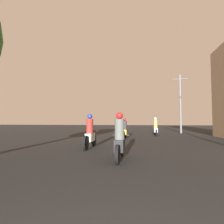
# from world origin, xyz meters

# --- Properties ---
(motorcycle_black) EXTENTS (0.60, 1.89, 1.59)m
(motorcycle_black) POSITION_xyz_m (-0.53, 5.23, 0.64)
(motorcycle_black) COLOR black
(motorcycle_black) RESTS_ON ground_plane
(motorcycle_white) EXTENTS (0.60, 2.04, 1.64)m
(motorcycle_white) POSITION_xyz_m (-2.23, 7.55, 0.66)
(motorcycle_white) COLOR black
(motorcycle_white) RESTS_ON ground_plane
(motorcycle_yellow) EXTENTS (0.60, 2.04, 1.54)m
(motorcycle_yellow) POSITION_xyz_m (-0.95, 12.17, 0.62)
(motorcycle_yellow) COLOR black
(motorcycle_yellow) RESTS_ON ground_plane
(motorcycle_silver) EXTENTS (0.60, 1.94, 1.64)m
(motorcycle_silver) POSITION_xyz_m (1.56, 15.57, 0.65)
(motorcycle_silver) COLOR black
(motorcycle_silver) RESTS_ON ground_plane
(motorcycle_green) EXTENTS (0.60, 2.10, 1.56)m
(motorcycle_green) POSITION_xyz_m (-1.89, 19.39, 0.63)
(motorcycle_green) COLOR black
(motorcycle_green) RESTS_ON ground_plane
(utility_pole_far) EXTENTS (1.60, 0.20, 6.44)m
(utility_pole_far) POSITION_xyz_m (4.59, 19.35, 3.38)
(utility_pole_far) COLOR slate
(utility_pole_far) RESTS_ON ground_plane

